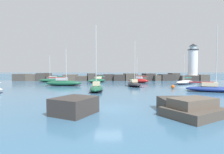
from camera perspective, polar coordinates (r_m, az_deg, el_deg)
name	(u,v)px	position (r m, az deg, el deg)	size (l,w,h in m)	color
ground_plane	(109,109)	(16.35, -1.15, -10.36)	(600.00, 600.00, 0.00)	#3D6B8E
open_sea_beyond	(109,75)	(120.53, -1.01, 0.54)	(400.00, 116.00, 0.01)	#2D5B7F
breakwater_jetty	(110,77)	(60.55, -0.59, -0.15)	(66.96, 6.76, 2.60)	#423D38
lighthouse	(193,65)	(68.09, 24.88, 3.71)	(4.27, 4.27, 12.94)	gray
foreground_rocks	(153,107)	(14.70, 13.23, -9.54)	(13.91, 6.00, 1.41)	#4C443D
sailboat_moored_0	(64,83)	(41.37, -15.55, -1.82)	(8.27, 2.68, 8.33)	#195138
sailboat_moored_1	(211,88)	(33.16, 29.72, -3.24)	(8.23, 4.76, 10.89)	navy
sailboat_moored_2	(96,88)	(29.30, -5.13, -3.53)	(2.17, 5.87, 10.89)	#195138
sailboat_moored_3	(138,80)	(49.67, 8.60, -1.12)	(6.12, 4.74, 7.24)	maroon
sailboat_moored_4	(134,84)	(38.38, 7.18, -2.23)	(3.37, 5.85, 9.86)	black
sailboat_moored_5	(52,80)	(54.97, -18.95, -0.96)	(8.04, 2.77, 7.99)	#195138
sailboat_moored_7	(185,82)	(48.74, 22.71, -1.54)	(7.09, 6.17, 7.63)	silver
sailboat_moored_8	(97,80)	(50.85, -4.86, -1.06)	(5.90, 5.95, 9.84)	#195138
mooring_buoy_orange_near	(134,83)	(44.83, 7.04, -1.89)	(0.72, 0.72, 0.92)	red
mooring_buoy_far_side	(173,87)	(36.16, 19.27, -2.99)	(0.71, 0.71, 0.91)	#EA5914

